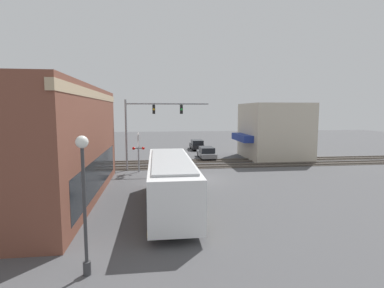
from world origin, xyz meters
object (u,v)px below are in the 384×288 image
Objects in this scene: parked_car_black at (197,145)px; city_bus at (171,181)px; streetlamp at (84,194)px; parked_car_grey at (206,153)px; crossing_signal at (138,148)px; pedestrian_near_bus at (199,187)px.

city_bus is at bearing 168.74° from parked_car_black.
streetlamp reaches higher than parked_car_grey.
crossing_signal reaches higher than parked_car_black.
crossing_signal is 17.82m from parked_car_black.
streetlamp is at bearing 165.58° from parked_car_black.
city_bus is at bearing 163.81° from parked_car_grey.
parked_car_black is (27.12, -5.40, -1.01)m from city_bus.
city_bus reaches higher than parked_car_black.
parked_car_grey is at bearing 180.00° from parked_car_black.
streetlamp is (-18.27, 0.89, 0.71)m from crossing_signal.
crossing_signal is (11.23, 2.50, 0.60)m from city_bus.
streetlamp is at bearing 147.75° from pedestrian_near_bus.
parked_car_black is (8.53, 0.00, 0.02)m from parked_car_grey.
pedestrian_near_bus is at bearing 172.25° from parked_car_black.
streetlamp reaches higher than crossing_signal.
crossing_signal is at bearing 133.03° from parked_car_grey.
city_bus is 2.27× the size of parked_car_black.
city_bus is 19.39m from parked_car_grey.
parked_car_grey is (25.64, -8.78, -2.34)m from streetlamp.
city_bus is 2.43m from pedestrian_near_bus.
streetlamp reaches higher than city_bus.
parked_car_grey is 17.64m from pedestrian_near_bus.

